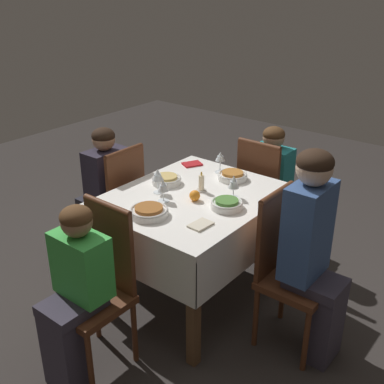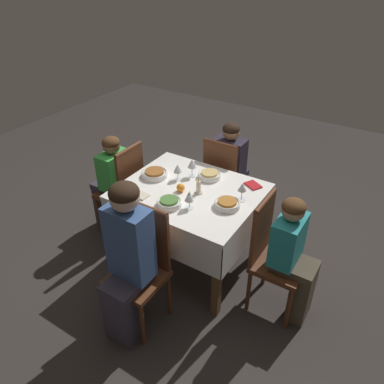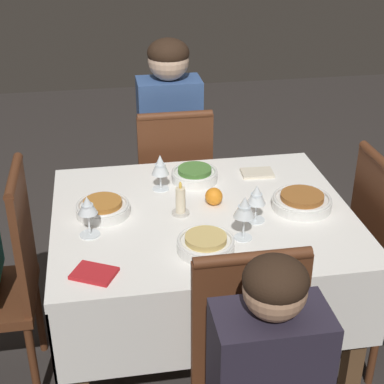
# 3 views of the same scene
# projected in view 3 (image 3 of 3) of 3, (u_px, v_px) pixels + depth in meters

# --- Properties ---
(ground_plane) EXTENTS (8.00, 8.00, 0.00)m
(ground_plane) POSITION_uv_depth(u_px,v_px,m) (201.00, 366.00, 2.55)
(ground_plane) COLOR #332D2B
(dining_table) EXTENTS (1.11, 0.92, 0.77)m
(dining_table) POSITION_uv_depth(u_px,v_px,m) (202.00, 239.00, 2.24)
(dining_table) COLOR white
(dining_table) RESTS_ON ground_plane
(chair_south) EXTENTS (0.37, 0.38, 0.96)m
(chair_south) POSITION_uv_depth(u_px,v_px,m) (173.00, 191.00, 2.89)
(chair_south) COLOR #562D19
(chair_south) RESTS_ON ground_plane
(chair_east) EXTENTS (0.38, 0.37, 0.96)m
(chair_east) POSITION_uv_depth(u_px,v_px,m) (3.00, 278.00, 2.25)
(chair_east) COLOR #562D19
(chair_east) RESTS_ON ground_plane
(person_adult_denim) EXTENTS (0.30, 0.34, 1.24)m
(person_adult_denim) POSITION_uv_depth(u_px,v_px,m) (169.00, 145.00, 2.93)
(person_adult_denim) COLOR #383342
(person_adult_denim) RESTS_ON ground_plane
(bowl_south) EXTENTS (0.19, 0.19, 0.06)m
(bowl_south) POSITION_uv_depth(u_px,v_px,m) (195.00, 174.00, 2.41)
(bowl_south) COLOR white
(bowl_south) RESTS_ON dining_table
(wine_glass_south) EXTENTS (0.07, 0.07, 0.15)m
(wine_glass_south) POSITION_uv_depth(u_px,v_px,m) (160.00, 166.00, 2.31)
(wine_glass_south) COLOR white
(wine_glass_south) RESTS_ON dining_table
(bowl_north) EXTENTS (0.19, 0.19, 0.06)m
(bowl_north) POSITION_uv_depth(u_px,v_px,m) (206.00, 243.00, 1.95)
(bowl_north) COLOR white
(bowl_north) RESTS_ON dining_table
(wine_glass_north) EXTENTS (0.07, 0.07, 0.16)m
(wine_glass_north) POSITION_uv_depth(u_px,v_px,m) (244.00, 208.00, 1.97)
(wine_glass_north) COLOR white
(wine_glass_north) RESTS_ON dining_table
(bowl_east) EXTENTS (0.20, 0.20, 0.06)m
(bowl_east) POSITION_uv_depth(u_px,v_px,m) (103.00, 207.00, 2.16)
(bowl_east) COLOR white
(bowl_east) RESTS_ON dining_table
(wine_glass_east) EXTENTS (0.07, 0.07, 0.15)m
(wine_glass_east) POSITION_uv_depth(u_px,v_px,m) (87.00, 207.00, 1.99)
(wine_glass_east) COLOR white
(wine_glass_east) RESTS_ON dining_table
(bowl_west) EXTENTS (0.22, 0.22, 0.06)m
(bowl_west) POSITION_uv_depth(u_px,v_px,m) (302.00, 201.00, 2.21)
(bowl_west) COLOR white
(bowl_west) RESTS_ON dining_table
(wine_glass_west) EXTENTS (0.07, 0.07, 0.14)m
(wine_glass_west) POSITION_uv_depth(u_px,v_px,m) (257.00, 196.00, 2.09)
(wine_glass_west) COLOR white
(wine_glass_west) RESTS_ON dining_table
(candle_centerpiece) EXTENTS (0.07, 0.07, 0.13)m
(candle_centerpiece) POSITION_uv_depth(u_px,v_px,m) (180.00, 203.00, 2.16)
(candle_centerpiece) COLOR beige
(candle_centerpiece) RESTS_ON dining_table
(orange_fruit) EXTENTS (0.07, 0.07, 0.07)m
(orange_fruit) POSITION_uv_depth(u_px,v_px,m) (214.00, 196.00, 2.23)
(orange_fruit) COLOR orange
(orange_fruit) RESTS_ON dining_table
(napkin_red_folded) EXTENTS (0.14, 0.10, 0.01)m
(napkin_red_folded) POSITION_uv_depth(u_px,v_px,m) (257.00, 173.00, 2.47)
(napkin_red_folded) COLOR beige
(napkin_red_folded) RESTS_ON dining_table
(napkin_spare_side) EXTENTS (0.16, 0.15, 0.01)m
(napkin_spare_side) POSITION_uv_depth(u_px,v_px,m) (94.00, 273.00, 1.83)
(napkin_spare_side) COLOR red
(napkin_spare_side) RESTS_ON dining_table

